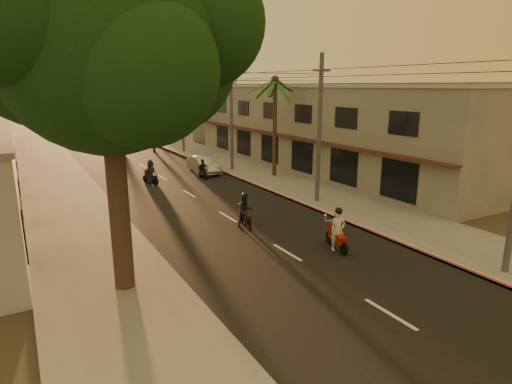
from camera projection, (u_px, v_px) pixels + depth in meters
ground at (315, 269)px, 17.12m from camera, size 160.00×160.00×0.00m
road at (162, 178)px, 34.02m from camera, size 10.00×140.00×0.02m
sidewalk_right at (245, 168)px, 37.58m from camera, size 5.00×140.00×0.12m
sidewalk_left at (60, 188)px, 30.44m from camera, size 5.00×140.00×0.12m
curb_stripe at (248, 182)px, 32.20m from camera, size 0.20×60.00×0.20m
shophouse_row at (319, 126)px, 38.10m from camera, size 8.80×34.20×7.30m
distant_tower at (186, 41)px, 68.67m from camera, size 12.10×12.10×28.00m
broadleaf_tree at (117, 43)px, 13.73m from camera, size 9.60×8.70×12.10m
palm_tree at (275, 85)px, 32.72m from camera, size 5.00×5.00×8.20m
utility_poles at (231, 93)px, 35.39m from camera, size 1.20×48.26×9.00m
filler_right at (203, 115)px, 61.09m from camera, size 8.00×14.00×6.00m
scooter_red at (338, 231)px, 18.92m from camera, size 0.97×1.99×1.99m
scooter_mid_a at (245, 211)px, 22.05m from camera, size 1.08×1.86×1.84m
scooter_mid_b at (203, 170)px, 33.51m from camera, size 0.89×1.61×1.58m
scooter_far_a at (151, 173)px, 31.72m from camera, size 1.19×1.80×1.84m
scooter_far_b at (154, 145)px, 47.01m from camera, size 1.29×1.63×1.63m
parked_car at (204, 165)px, 35.75m from camera, size 1.63×4.37×1.42m
scooter_far_c at (118, 139)px, 51.16m from camera, size 1.16×1.96×1.96m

